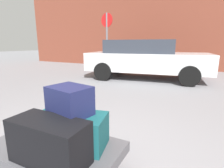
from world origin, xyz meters
The scene contains 6 objects.
luggage_cart centered at (0.00, 0.00, 0.27)m, with size 1.23×0.75×0.34m.
duffel_bag_teal_front_left centered at (0.14, 0.08, 0.49)m, with size 0.64×0.33×0.31m, color #144C51.
duffel_bag_black_front_right centered at (0.15, -0.19, 0.52)m, with size 0.64×0.29×0.36m, color black.
duffel_bag_navy_topmost_pile centered at (0.14, 0.08, 0.78)m, with size 0.36×0.28×0.26m, color #191E47.
parked_car centered at (-0.70, 5.33, 0.76)m, with size 4.51×2.39×1.42m.
no_parking_sign centered at (-2.05, 4.82, 1.47)m, with size 0.50×0.10×2.38m.
Camera 1 is at (1.16, -1.09, 1.28)m, focal length 28.17 mm.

